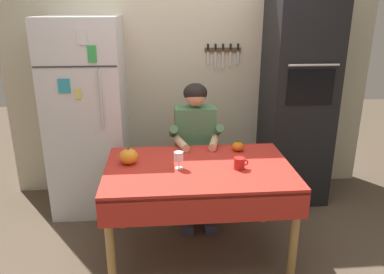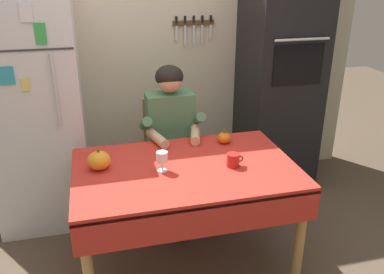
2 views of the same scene
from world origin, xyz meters
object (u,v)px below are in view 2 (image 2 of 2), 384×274
object	(u,v)px
chair_behind_person	(168,149)
seated_person	(172,133)
pumpkin_large	(224,138)
refrigerator	(37,111)
wall_oven	(279,74)
coffee_mug	(233,160)
wine_glass	(162,158)
pumpkin_medium	(99,160)
dining_table	(186,180)

from	to	relation	value
chair_behind_person	seated_person	distance (m)	0.29
chair_behind_person	seated_person	world-z (taller)	seated_person
seated_person	pumpkin_large	bearing A→B (deg)	-41.83
refrigerator	wall_oven	distance (m)	2.01
chair_behind_person	seated_person	size ratio (longest dim) A/B	0.75
refrigerator	coffee_mug	world-z (taller)	refrigerator
wine_glass	refrigerator	bearing A→B (deg)	132.01
chair_behind_person	seated_person	xyz separation A→B (m)	(-0.00, -0.19, 0.23)
chair_behind_person	pumpkin_large	size ratio (longest dim) A/B	9.27
refrigerator	coffee_mug	bearing A→B (deg)	-36.80
pumpkin_large	pumpkin_medium	world-z (taller)	pumpkin_medium
wine_glass	wall_oven	bearing A→B (deg)	37.68
coffee_mug	pumpkin_medium	size ratio (longest dim) A/B	0.76
dining_table	pumpkin_medium	xyz separation A→B (m)	(-0.53, 0.12, 0.14)
seated_person	wall_oven	bearing A→B (deg)	17.41
dining_table	seated_person	distance (m)	0.61
chair_behind_person	pumpkin_medium	bearing A→B (deg)	-129.75
seated_person	coffee_mug	xyz separation A→B (m)	(0.26, -0.65, 0.05)
seated_person	chair_behind_person	bearing A→B (deg)	90.00
refrigerator	chair_behind_person	world-z (taller)	refrigerator
pumpkin_large	dining_table	bearing A→B (deg)	-138.57
refrigerator	wall_oven	world-z (taller)	wall_oven
chair_behind_person	pumpkin_medium	xyz separation A→B (m)	(-0.56, -0.67, 0.29)
wall_oven	seated_person	bearing A→B (deg)	-162.59
chair_behind_person	wine_glass	bearing A→B (deg)	-102.96
refrigerator	wine_glass	size ratio (longest dim) A/B	13.79
wall_oven	wine_glass	world-z (taller)	wall_oven
wine_glass	chair_behind_person	bearing A→B (deg)	77.04
wine_glass	pumpkin_medium	xyz separation A→B (m)	(-0.38, 0.13, -0.03)
wine_glass	pumpkin_medium	size ratio (longest dim) A/B	0.91
dining_table	refrigerator	bearing A→B (deg)	137.09
seated_person	coffee_mug	world-z (taller)	seated_person
pumpkin_medium	wall_oven	bearing A→B (deg)	26.97
chair_behind_person	wine_glass	distance (m)	0.88
refrigerator	wall_oven	xyz separation A→B (m)	(2.00, 0.04, 0.15)
dining_table	pumpkin_medium	bearing A→B (deg)	167.06
coffee_mug	pumpkin_medium	distance (m)	0.84
pumpkin_medium	chair_behind_person	bearing A→B (deg)	50.25
chair_behind_person	coffee_mug	world-z (taller)	chair_behind_person
dining_table	coffee_mug	size ratio (longest dim) A/B	12.82
seated_person	coffee_mug	bearing A→B (deg)	-68.04
wall_oven	seated_person	xyz separation A→B (m)	(-1.02, -0.32, -0.31)
dining_table	pumpkin_medium	world-z (taller)	pumpkin_medium
coffee_mug	pumpkin_medium	bearing A→B (deg)	168.33
pumpkin_medium	coffee_mug	bearing A→B (deg)	-11.67
refrigerator	pumpkin_medium	world-z (taller)	refrigerator
refrigerator	wall_oven	size ratio (longest dim) A/B	0.86
chair_behind_person	coffee_mug	distance (m)	0.92
wall_oven	chair_behind_person	world-z (taller)	wall_oven
coffee_mug	refrigerator	bearing A→B (deg)	143.20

